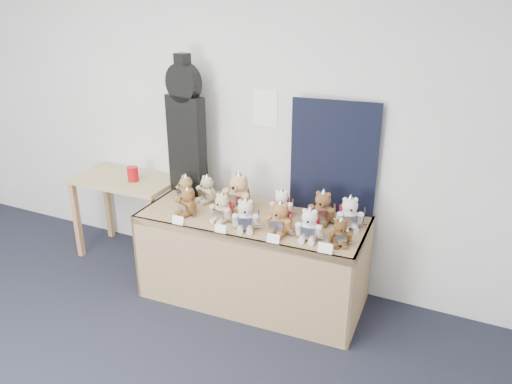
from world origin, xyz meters
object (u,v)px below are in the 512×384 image
at_px(display_table, 249,238).
at_px(teddy_front_right, 280,219).
at_px(teddy_back_left, 207,190).
at_px(teddy_back_end, 350,214).
at_px(guitar_case, 186,128).
at_px(teddy_front_left, 222,209).
at_px(side_table, 126,191).
at_px(teddy_front_far_left, 187,203).
at_px(red_cup, 133,174).
at_px(teddy_front_far_right, 309,226).
at_px(teddy_front_centre, 246,216).
at_px(teddy_back_centre_right, 281,204).
at_px(teddy_front_end, 340,233).
at_px(teddy_back_centre_left, 239,193).
at_px(teddy_back_right, 322,208).
at_px(teddy_back_far_left, 186,190).

distance_m(display_table, teddy_front_right, 0.41).
xyz_separation_m(teddy_back_left, teddy_back_end, (1.20, 0.03, 0.01)).
bearing_deg(guitar_case, teddy_front_left, -24.20).
relative_size(guitar_case, teddy_front_right, 4.23).
bearing_deg(display_table, teddy_back_end, 13.06).
height_order(teddy_back_left, teddy_back_end, teddy_back_end).
height_order(side_table, teddy_front_far_left, teddy_front_far_left).
distance_m(red_cup, teddy_front_far_right, 1.79).
distance_m(teddy_front_centre, teddy_back_centre_right, 0.36).
relative_size(red_cup, teddy_front_end, 0.60).
height_order(teddy_front_left, teddy_back_centre_left, teddy_back_centre_left).
bearing_deg(teddy_back_centre_left, teddy_front_left, -86.28).
xyz_separation_m(red_cup, teddy_front_end, (1.98, -0.28, -0.03)).
xyz_separation_m(side_table, teddy_front_far_left, (0.89, -0.33, 0.18)).
bearing_deg(teddy_back_left, teddy_back_right, 19.75).
relative_size(teddy_front_centre, teddy_back_left, 1.07).
bearing_deg(teddy_front_far_left, display_table, 32.66).
distance_m(side_table, guitar_case, 0.92).
distance_m(teddy_front_far_right, teddy_front_end, 0.22).
relative_size(teddy_front_right, teddy_back_left, 1.11).
height_order(teddy_front_left, teddy_back_far_left, teddy_back_far_left).
height_order(teddy_front_far_left, teddy_back_far_left, teddy_back_far_left).
height_order(guitar_case, teddy_back_far_left, guitar_case).
height_order(teddy_front_far_left, teddy_back_end, teddy_back_end).
bearing_deg(teddy_back_centre_left, display_table, -34.83).
bearing_deg(teddy_back_far_left, teddy_front_left, 4.14).
bearing_deg(teddy_front_centre, red_cup, 143.20).
height_order(display_table, teddy_back_far_left, teddy_back_far_left).
bearing_deg(teddy_back_centre_left, side_table, -176.16).
bearing_deg(teddy_front_left, display_table, 33.28).
height_order(side_table, red_cup, red_cup).
xyz_separation_m(teddy_front_end, teddy_back_left, (-1.21, 0.26, 0.01)).
bearing_deg(teddy_front_right, teddy_back_left, 163.47).
bearing_deg(teddy_back_centre_left, teddy_back_right, 11.92).
height_order(teddy_front_left, teddy_front_centre, teddy_front_centre).
xyz_separation_m(teddy_front_left, teddy_back_left, (-0.30, 0.27, 0.00)).
distance_m(teddy_front_far_right, teddy_back_right, 0.30).
distance_m(teddy_front_far_left, teddy_front_end, 1.22).
relative_size(teddy_back_centre_left, teddy_back_end, 1.25).
height_order(side_table, guitar_case, guitar_case).
relative_size(teddy_back_left, teddy_back_right, 0.89).
bearing_deg(red_cup, teddy_front_centre, -14.99).
relative_size(teddy_front_right, teddy_back_right, 0.98).
bearing_deg(teddy_back_left, teddy_front_far_right, 2.75).
distance_m(guitar_case, red_cup, 0.71).
height_order(teddy_front_far_right, teddy_back_centre_right, teddy_front_far_right).
height_order(teddy_back_centre_left, teddy_back_far_left, teddy_back_centre_left).
bearing_deg(teddy_back_far_left, teddy_front_centre, 7.26).
height_order(teddy_front_centre, teddy_back_left, teddy_front_centre).
relative_size(red_cup, teddy_front_right, 0.47).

